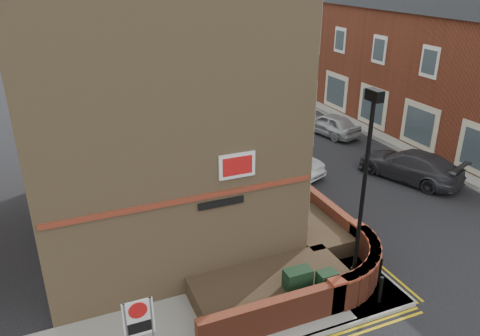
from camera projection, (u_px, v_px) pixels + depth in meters
name	position (u px, v px, depth m)	size (l,w,h in m)	color
ground	(328.00, 333.00, 12.92)	(120.00, 120.00, 0.00)	black
pavement_corner	(191.00, 330.00, 12.93)	(13.00, 3.00, 0.12)	gray
pavement_main	(207.00, 138.00, 27.12)	(2.00, 32.00, 0.12)	gray
pavement_far	(394.00, 130.00, 28.49)	(4.00, 40.00, 0.12)	gray
kerb_main_near	(223.00, 136.00, 27.48)	(0.15, 32.00, 0.12)	gray
kerb_main_far	(367.00, 134.00, 27.78)	(0.15, 40.00, 0.12)	gray
yellow_lines_main	(227.00, 137.00, 27.59)	(0.28, 32.00, 0.01)	gold
corner_building	(146.00, 63.00, 16.18)	(8.95, 10.40, 13.60)	#92734E
garden_wall	(286.00, 281.00, 15.04)	(6.80, 6.00, 1.20)	maroon
lamppost	(363.00, 197.00, 13.16)	(0.25, 0.50, 6.30)	black
utility_cabinet_large	(297.00, 287.00, 13.63)	(0.80, 0.45, 1.20)	black
utility_cabinet_small	(326.00, 288.00, 13.68)	(0.55, 0.40, 1.10)	black
bollard_near	(380.00, 290.00, 13.74)	(0.11, 0.11, 0.90)	black
bollard_far	(380.00, 270.00, 14.63)	(0.11, 0.11, 0.90)	black
zone_sign	(139.00, 324.00, 10.91)	(0.72, 0.07, 2.20)	slate
far_terrace	(380.00, 52.00, 30.80)	(5.40, 30.40, 8.00)	maroon
far_terrace_cream	(251.00, 19.00, 48.54)	(5.40, 12.40, 8.00)	#B7AA97
tree_near	(217.00, 64.00, 23.61)	(3.64, 3.65, 6.70)	#382B1E
tree_mid	(175.00, 34.00, 30.17)	(4.03, 4.03, 7.42)	#382B1E
tree_far	(148.00, 25.00, 37.04)	(3.81, 3.81, 7.00)	#382B1E
traffic_light_assembly	(171.00, 63.00, 33.78)	(0.20, 0.16, 4.20)	black
silver_car_near	(284.00, 159.00, 22.68)	(1.41, 4.05, 1.33)	silver
red_car_main	(236.00, 120.00, 28.43)	(2.14, 4.63, 1.29)	maroon
grey_car_far	(410.00, 165.00, 21.90)	(1.98, 4.88, 1.42)	#2F3035
silver_car_far	(330.00, 124.00, 27.67)	(1.56, 3.88, 1.32)	#A6A9AE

